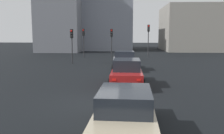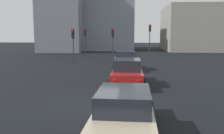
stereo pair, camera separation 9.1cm
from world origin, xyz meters
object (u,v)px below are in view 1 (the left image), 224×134
object	(u,v)px
car_beige_left_third	(125,112)
traffic_light_near_left	(148,34)
traffic_light_near_right	(84,37)
car_red_left_second	(127,73)
car_white_left_lead	(124,61)
traffic_light_far_right	(112,38)
traffic_light_far_left	(72,39)

from	to	relation	value
car_beige_left_third	traffic_light_near_left	xyz separation A→B (m)	(25.60, -3.08, 2.40)
car_beige_left_third	traffic_light_near_right	size ratio (longest dim) A/B	1.28
car_red_left_second	traffic_light_near_right	size ratio (longest dim) A/B	1.25
car_white_left_lead	traffic_light_far_right	world-z (taller)	traffic_light_far_right
car_white_left_lead	car_beige_left_third	bearing A→B (deg)	178.93
car_red_left_second	traffic_light_near_left	distance (m)	18.45
traffic_light_near_left	traffic_light_near_right	bearing A→B (deg)	-91.15
car_white_left_lead	traffic_light_near_left	distance (m)	12.18
car_white_left_lead	car_red_left_second	world-z (taller)	car_white_left_lead
traffic_light_near_left	traffic_light_far_right	world-z (taller)	traffic_light_near_left
car_beige_left_third	traffic_light_near_left	size ratio (longest dim) A/B	1.12
car_white_left_lead	car_red_left_second	distance (m)	6.53
car_red_left_second	traffic_light_near_right	bearing A→B (deg)	18.52
car_beige_left_third	traffic_light_far_left	xyz separation A→B (m)	(17.87, 5.51, 1.89)
traffic_light_near_left	traffic_light_near_right	world-z (taller)	traffic_light_near_left
car_red_left_second	traffic_light_near_left	size ratio (longest dim) A/B	1.09
car_red_left_second	traffic_light_far_left	size ratio (longest dim) A/B	1.32
traffic_light_near_right	traffic_light_far_left	xyz separation A→B (m)	(-7.13, 0.02, -0.14)
car_white_left_lead	traffic_light_far_right	distance (m)	7.92
car_red_left_second	car_beige_left_third	xyz separation A→B (m)	(-7.54, 0.10, -0.06)
car_white_left_lead	traffic_light_far_left	distance (m)	6.87
traffic_light_near_left	traffic_light_far_right	size ratio (longest dim) A/B	1.17
car_white_left_lead	traffic_light_near_right	size ratio (longest dim) A/B	1.16
traffic_light_near_left	traffic_light_far_right	bearing A→B (deg)	-54.77
car_red_left_second	traffic_light_far_left	distance (m)	11.89
car_white_left_lead	traffic_light_near_left	size ratio (longest dim) A/B	1.01
traffic_light_near_left	car_red_left_second	bearing A→B (deg)	-14.59
traffic_light_far_left	car_white_left_lead	bearing A→B (deg)	55.37
traffic_light_near_right	traffic_light_near_left	bearing A→B (deg)	95.98
car_white_left_lead	traffic_light_near_right	bearing A→B (deg)	24.94
car_white_left_lead	car_beige_left_third	xyz separation A→B (m)	(-14.07, -0.08, -0.07)
traffic_light_near_right	car_white_left_lead	bearing A→B (deg)	28.27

